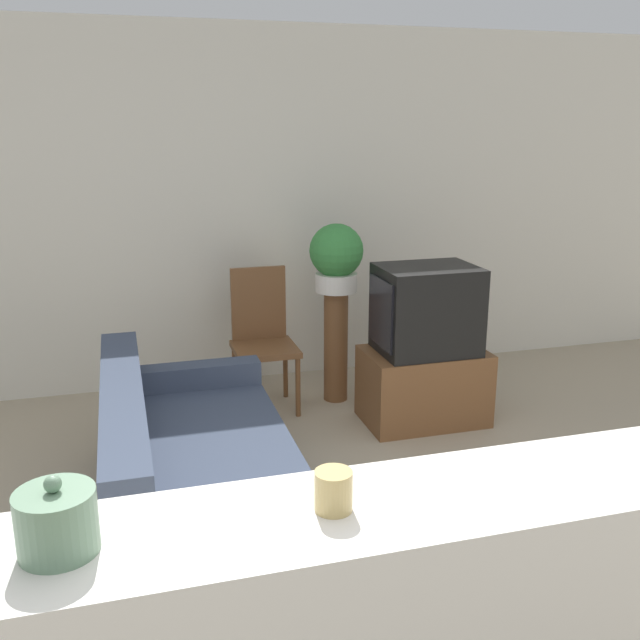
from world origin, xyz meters
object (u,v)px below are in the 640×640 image
at_px(couch, 194,474).
at_px(wooden_chair, 262,333).
at_px(television, 426,309).
at_px(potted_plant, 336,256).
at_px(decorative_bowl, 57,521).

xyz_separation_m(couch, wooden_chair, (0.66, 1.45, 0.28)).
distance_m(television, wooden_chair, 1.18).
height_order(television, potted_plant, potted_plant).
bearing_deg(potted_plant, television, -50.10).
xyz_separation_m(television, decorative_bowl, (-2.12, -2.64, 0.32)).
distance_m(couch, decorative_bowl, 2.02).
xyz_separation_m(couch, television, (1.65, 0.87, 0.53)).
distance_m(wooden_chair, potted_plant, 0.76).
xyz_separation_m(couch, potted_plant, (1.20, 1.41, 0.81)).
height_order(television, decorative_bowl, decorative_bowl).
relative_size(couch, decorative_bowl, 9.69).
distance_m(television, potted_plant, 0.77).
height_order(television, wooden_chair, television).
bearing_deg(wooden_chair, potted_plant, -4.36).
relative_size(wooden_chair, decorative_bowl, 5.14).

